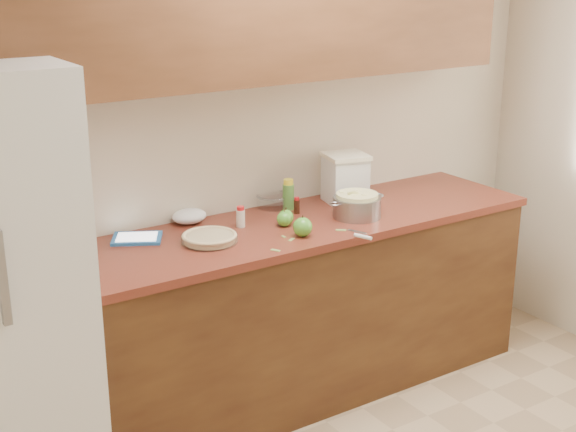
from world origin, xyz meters
TOP-DOWN VIEW (x-y plane):
  - room_shell at (0.00, 0.00)m, footprint 3.60×3.60m
  - counter_run at (0.00, 1.48)m, footprint 2.64×0.68m
  - upper_cabinets at (0.00, 1.63)m, footprint 2.60×0.34m
  - pie at (-0.44, 1.45)m, footprint 0.26×0.26m
  - colander at (0.35, 1.38)m, footprint 0.33×0.24m
  - flour_canister at (0.45, 1.62)m, footprint 0.25×0.25m
  - tablet at (-0.70, 1.66)m, footprint 0.28×0.25m
  - paring_knife at (0.18, 1.12)m, footprint 0.09×0.18m
  - lemon_bottle at (0.14, 1.67)m, footprint 0.06×0.06m
  - cinnamon_shaker at (-0.21, 1.56)m, footprint 0.04×0.04m
  - vanilla_bottle at (0.13, 1.59)m, footprint 0.03×0.03m
  - mixing_bowl at (0.09, 1.75)m, footprint 0.19×0.19m
  - paper_towel at (-0.39, 1.75)m, footprint 0.18×0.15m
  - apple_left at (-0.03, 1.46)m, footprint 0.07×0.07m
  - apple_center at (-0.01, 1.47)m, footprint 0.08×0.08m
  - apple_front at (-0.04, 1.29)m, footprint 0.09×0.09m
  - peel_a at (-0.25, 1.20)m, footprint 0.04×0.05m
  - peel_b at (-0.12, 1.33)m, footprint 0.01×0.03m
  - peel_c at (0.16, 1.26)m, footprint 0.05×0.05m
  - peel_d at (-0.11, 1.27)m, footprint 0.04×0.03m

SIDE VIEW (x-z plane):
  - counter_run at x=0.00m, z-range 0.00..0.92m
  - peel_a at x=-0.25m, z-range 0.92..0.92m
  - peel_b at x=-0.12m, z-range 0.92..0.92m
  - peel_c at x=0.16m, z-range 0.92..0.92m
  - peel_d at x=-0.11m, z-range 0.92..0.92m
  - tablet at x=-0.70m, z-range 0.92..0.94m
  - paring_knife at x=0.18m, z-range 0.92..0.94m
  - pie at x=-0.44m, z-range 0.92..0.96m
  - paper_towel at x=-0.39m, z-range 0.92..0.99m
  - apple_left at x=-0.03m, z-range 0.91..1.00m
  - apple_center at x=-0.01m, z-range 0.91..1.00m
  - mixing_bowl at x=0.09m, z-range 0.92..0.99m
  - vanilla_bottle at x=0.13m, z-range 0.92..1.00m
  - apple_front at x=-0.04m, z-range 0.91..1.02m
  - cinnamon_shaker at x=-0.21m, z-range 0.92..1.02m
  - colander at x=0.35m, z-range 0.92..1.04m
  - lemon_bottle at x=0.14m, z-range 0.92..1.08m
  - flour_canister at x=0.45m, z-range 0.92..1.18m
  - room_shell at x=0.00m, z-range -0.50..3.10m
  - upper_cabinets at x=0.00m, z-range 1.60..2.30m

